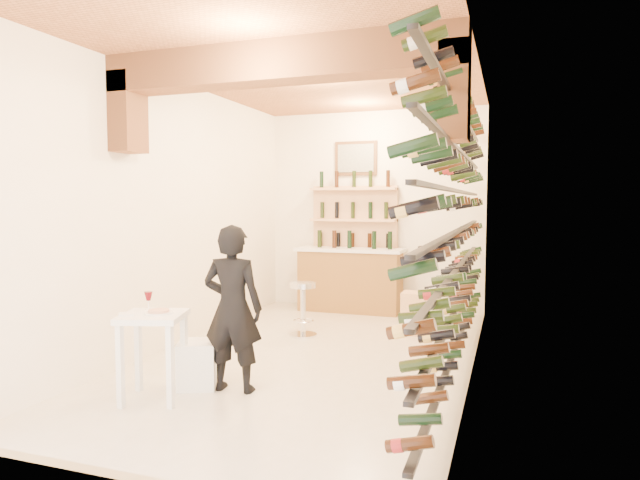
# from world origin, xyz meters

# --- Properties ---
(ground) EXTENTS (6.00, 6.00, 0.00)m
(ground) POSITION_xyz_m (0.00, 0.00, 0.00)
(ground) COLOR beige
(ground) RESTS_ON ground
(room_shell) EXTENTS (3.52, 6.02, 3.21)m
(room_shell) POSITION_xyz_m (0.00, -0.26, 2.25)
(room_shell) COLOR white
(room_shell) RESTS_ON ground
(wine_rack) EXTENTS (0.32, 5.70, 2.56)m
(wine_rack) POSITION_xyz_m (1.53, 0.00, 1.55)
(wine_rack) COLOR black
(wine_rack) RESTS_ON ground
(back_counter) EXTENTS (1.70, 0.62, 1.29)m
(back_counter) POSITION_xyz_m (-0.30, 2.65, 0.53)
(back_counter) COLOR olive
(back_counter) RESTS_ON ground
(back_shelving) EXTENTS (1.40, 0.31, 2.73)m
(back_shelving) POSITION_xyz_m (-0.30, 2.89, 1.17)
(back_shelving) COLOR #DEAC7D
(back_shelving) RESTS_ON ground
(tasting_table) EXTENTS (0.66, 0.66, 0.93)m
(tasting_table) POSITION_xyz_m (-0.86, -1.72, 0.63)
(tasting_table) COLOR white
(tasting_table) RESTS_ON ground
(white_stool) EXTENTS (0.46, 0.46, 0.43)m
(white_stool) POSITION_xyz_m (-0.67, -1.32, 0.22)
(white_stool) COLOR white
(white_stool) RESTS_ON ground
(person) EXTENTS (0.59, 0.42, 1.54)m
(person) POSITION_xyz_m (-0.30, -1.29, 0.77)
(person) COLOR black
(person) RESTS_ON ground
(chrome_barstool) EXTENTS (0.36, 0.36, 0.70)m
(chrome_barstool) POSITION_xyz_m (-0.43, 0.86, 0.41)
(chrome_barstool) COLOR silver
(chrome_barstool) RESTS_ON ground
(crate_lower) EXTENTS (0.47, 0.34, 0.28)m
(crate_lower) POSITION_xyz_m (1.00, 1.45, 0.14)
(crate_lower) COLOR #E5B37E
(crate_lower) RESTS_ON ground
(crate_upper) EXTENTS (0.48, 0.33, 0.28)m
(crate_upper) POSITION_xyz_m (1.00, 1.45, 0.41)
(crate_upper) COLOR #E5B37E
(crate_upper) RESTS_ON crate_lower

